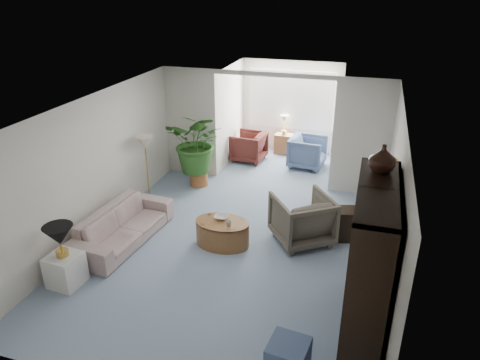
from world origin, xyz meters
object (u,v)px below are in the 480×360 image
(entertainment_cabinet, at_px, (370,265))
(ottoman, at_px, (288,356))
(table_lamp, at_px, (59,235))
(floor_lamp, at_px, (145,143))
(cabinet_urn, at_px, (383,159))
(side_table_dark, at_px, (344,224))
(end_table, at_px, (65,270))
(coffee_cup, at_px, (229,223))
(plant_pot, at_px, (199,178))
(sunroom_chair_maroon, at_px, (249,147))
(sunroom_table, at_px, (283,144))
(wingback_chair, at_px, (302,219))
(coffee_bowl, at_px, (221,217))
(sunroom_chair_blue, at_px, (308,152))
(framed_picture, at_px, (395,181))
(coffee_table, at_px, (222,233))
(sofa, at_px, (123,226))

(entertainment_cabinet, distance_m, ottoman, 1.48)
(table_lamp, height_order, floor_lamp, floor_lamp)
(table_lamp, distance_m, ottoman, 3.65)
(cabinet_urn, height_order, ottoman, cabinet_urn)
(side_table_dark, relative_size, entertainment_cabinet, 0.27)
(end_table, relative_size, floor_lamp, 1.41)
(coffee_cup, distance_m, side_table_dark, 2.07)
(plant_pot, bearing_deg, entertainment_cabinet, -44.54)
(sunroom_chair_maroon, relative_size, sunroom_table, 1.52)
(sunroom_chair_maroon, xyz_separation_m, sunroom_table, (0.75, 0.75, -0.10))
(wingback_chair, relative_size, cabinet_urn, 2.72)
(cabinet_urn, distance_m, ottoman, 2.63)
(coffee_bowl, relative_size, sunroom_chair_blue, 0.28)
(framed_picture, distance_m, ottoman, 2.75)
(floor_lamp, relative_size, cabinet_urn, 1.02)
(sunroom_chair_maroon, bearing_deg, entertainment_cabinet, 35.05)
(floor_lamp, distance_m, ottoman, 5.27)
(coffee_table, bearing_deg, sunroom_chair_blue, 77.98)
(cabinet_urn, bearing_deg, ottoman, -119.97)
(sunroom_chair_blue, bearing_deg, plant_pot, 134.97)
(entertainment_cabinet, height_order, sunroom_chair_blue, entertainment_cabinet)
(ottoman, bearing_deg, end_table, 169.91)
(ottoman, bearing_deg, floor_lamp, 135.50)
(sofa, xyz_separation_m, wingback_chair, (3.00, 0.92, 0.13))
(floor_lamp, distance_m, sunroom_chair_maroon, 3.20)
(table_lamp, xyz_separation_m, wingback_chair, (3.20, 2.27, -0.42))
(ottoman, bearing_deg, sunroom_table, 102.18)
(table_lamp, xyz_separation_m, coffee_table, (1.90, 1.75, -0.63))
(cabinet_urn, bearing_deg, end_table, -169.97)
(sofa, distance_m, sunroom_table, 5.43)
(coffee_bowl, xyz_separation_m, cabinet_urn, (2.49, -1.08, 1.78))
(coffee_table, distance_m, cabinet_urn, 3.32)
(coffee_bowl, relative_size, sunroom_table, 0.44)
(wingback_chair, relative_size, plant_pot, 2.39)
(entertainment_cabinet, bearing_deg, sunroom_chair_maroon, 119.50)
(table_lamp, relative_size, floor_lamp, 1.22)
(end_table, relative_size, coffee_bowl, 2.16)
(side_table_dark, relative_size, ottoman, 1.24)
(ottoman, bearing_deg, plant_pot, 122.68)
(ottoman, bearing_deg, framed_picture, 63.22)
(coffee_cup, xyz_separation_m, cabinet_urn, (2.29, -0.88, 1.76))
(ottoman, distance_m, sunroom_chair_blue, 6.41)
(ottoman, relative_size, sunroom_chair_blue, 0.55)
(side_table_dark, distance_m, entertainment_cabinet, 2.46)
(floor_lamp, distance_m, coffee_cup, 2.69)
(sunroom_chair_blue, bearing_deg, coffee_table, 173.53)
(sofa, xyz_separation_m, coffee_table, (1.70, 0.40, -0.08))
(framed_picture, bearing_deg, side_table_dark, 120.37)
(end_table, distance_m, sunroom_table, 6.78)
(table_lamp, bearing_deg, side_table_dark, 33.34)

